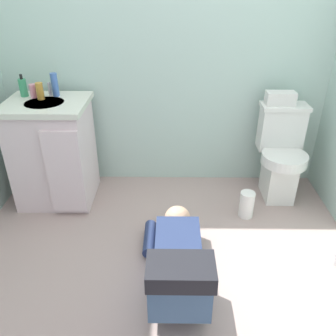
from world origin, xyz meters
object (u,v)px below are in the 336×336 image
object	(u,v)px
bottle_blue	(55,85)
tissue_box	(280,98)
toilet	(281,154)
vanity_cabinet	(54,152)
paper_towel_roll	(247,204)
bottle_pink	(33,91)
faucet	(50,89)
person_plumber	(178,262)
bottle_amber	(40,91)
soap_dispenser	(23,87)

from	to	relation	value
bottle_blue	tissue_box	bearing A→B (deg)	0.95
toilet	tissue_box	distance (m)	0.44
vanity_cabinet	paper_towel_roll	world-z (taller)	vanity_cabinet
bottle_pink	paper_towel_roll	world-z (taller)	bottle_pink
vanity_cabinet	bottle_pink	size ratio (longest dim) A/B	8.15
bottle_pink	paper_towel_roll	size ratio (longest dim) A/B	0.48
faucet	toilet	bearing A→B (deg)	-2.28
person_plumber	bottle_amber	size ratio (longest dim) A/B	8.69
vanity_cabinet	tissue_box	distance (m)	1.79
faucet	bottle_pink	size ratio (longest dim) A/B	0.99
toilet	bottle_amber	world-z (taller)	bottle_amber
person_plumber	tissue_box	world-z (taller)	tissue_box
person_plumber	tissue_box	xyz separation A→B (m)	(0.79, 1.09, 0.62)
person_plumber	faucet	bearing A→B (deg)	131.70
tissue_box	bottle_amber	xyz separation A→B (m)	(-1.79, -0.11, 0.08)
bottle_pink	faucet	bearing A→B (deg)	25.12
toilet	soap_dispenser	size ratio (longest dim) A/B	4.52
faucet	bottle_pink	distance (m)	0.12
faucet	paper_towel_roll	size ratio (longest dim) A/B	0.48
toilet	vanity_cabinet	distance (m)	1.79
toilet	paper_towel_roll	bearing A→B (deg)	-133.20
bottle_blue	paper_towel_roll	size ratio (longest dim) A/B	0.83
toilet	bottle_blue	world-z (taller)	bottle_blue
person_plumber	soap_dispenser	xyz separation A→B (m)	(-1.15, 1.06, 0.71)
bottle_amber	paper_towel_roll	world-z (taller)	bottle_amber
tissue_box	toilet	bearing A→B (deg)	-63.57
tissue_box	bottle_blue	bearing A→B (deg)	-179.05
bottle_amber	vanity_cabinet	bearing A→B (deg)	-51.15
vanity_cabinet	person_plumber	xyz separation A→B (m)	(0.95, -0.93, -0.24)
person_plumber	tissue_box	size ratio (longest dim) A/B	4.84
soap_dispenser	bottle_amber	distance (m)	0.16
faucet	soap_dispenser	bearing A→B (deg)	-173.99
soap_dispenser	tissue_box	bearing A→B (deg)	1.16
bottle_amber	bottle_blue	bearing A→B (deg)	41.90
toilet	soap_dispenser	distance (m)	2.05
person_plumber	vanity_cabinet	bearing A→B (deg)	135.77
toilet	bottle_pink	size ratio (longest dim) A/B	7.45
faucet	paper_towel_roll	bearing A→B (deg)	-14.71
bottle_amber	faucet	bearing A→B (deg)	64.31
toilet	vanity_cabinet	size ratio (longest dim) A/B	0.91
toilet	bottle_blue	bearing A→B (deg)	177.95
person_plumber	bottle_amber	distance (m)	1.57
tissue_box	soap_dispenser	xyz separation A→B (m)	(-1.93, -0.04, 0.09)
vanity_cabinet	faucet	world-z (taller)	faucet
faucet	bottle_blue	xyz separation A→B (m)	(0.05, -0.01, 0.04)
toilet	tissue_box	size ratio (longest dim) A/B	3.41
faucet	bottle_amber	distance (m)	0.10
tissue_box	bottle_blue	distance (m)	1.70
paper_towel_roll	bottle_blue	bearing A→B (deg)	165.17
bottle_amber	bottle_blue	size ratio (longest dim) A/B	0.71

